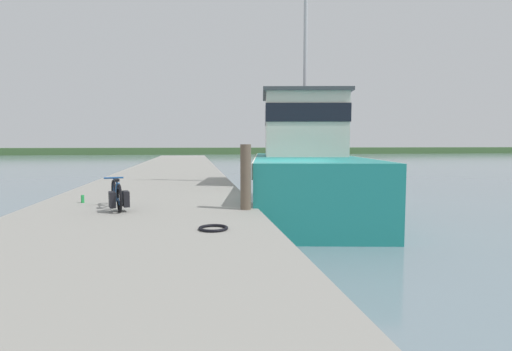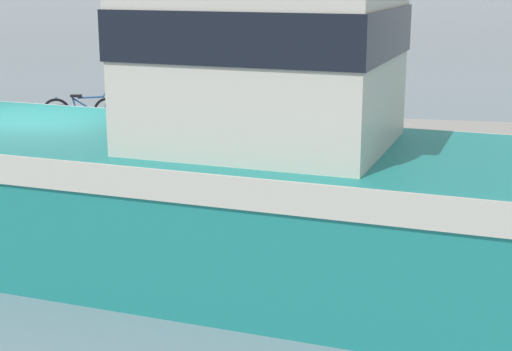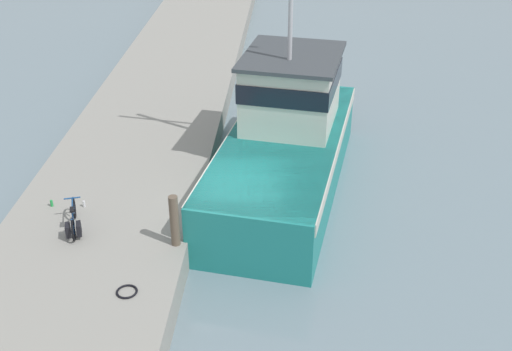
# 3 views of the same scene
# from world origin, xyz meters

# --- Properties ---
(ground_plane) EXTENTS (320.00, 320.00, 0.00)m
(ground_plane) POSITION_xyz_m (0.00, 0.00, 0.00)
(ground_plane) COLOR gray
(dock_pier) EXTENTS (5.27, 80.00, 0.87)m
(dock_pier) POSITION_xyz_m (-3.78, 0.00, 0.44)
(dock_pier) COLOR gray
(dock_pier) RESTS_ON ground_plane
(far_shoreline) EXTENTS (180.00, 5.00, 1.43)m
(far_shoreline) POSITION_xyz_m (30.00, 77.60, 0.72)
(far_shoreline) COLOR #426638
(far_shoreline) RESTS_ON ground_plane
(fishing_boat_main) EXTENTS (5.03, 11.33, 9.34)m
(fishing_boat_main) POSITION_xyz_m (1.34, 3.31, 1.58)
(fishing_boat_main) COLOR teal
(fishing_boat_main) RESTS_ON ground_plane
(bicycle_touring) EXTENTS (0.73, 1.65, 0.68)m
(bicycle_touring) POSITION_xyz_m (-4.26, -1.25, 1.18)
(bicycle_touring) COLOR black
(bicycle_touring) RESTS_ON dock_pier
(mooring_post) EXTENTS (0.24, 0.24, 1.45)m
(mooring_post) POSITION_xyz_m (-1.44, -1.65, 1.60)
(mooring_post) COLOR brown
(mooring_post) RESTS_ON dock_pier
(hose_coil) EXTENTS (0.51, 0.51, 0.05)m
(hose_coil) POSITION_xyz_m (-2.26, -3.65, 0.90)
(hose_coil) COLOR black
(hose_coil) RESTS_ON dock_pier
(water_bottle_by_bike) EXTENTS (0.08, 0.08, 0.19)m
(water_bottle_by_bike) POSITION_xyz_m (-5.31, -0.04, 0.97)
(water_bottle_by_bike) COLOR green
(water_bottle_by_bike) RESTS_ON dock_pier
(water_bottle_on_curb) EXTENTS (0.07, 0.07, 0.19)m
(water_bottle_on_curb) POSITION_xyz_m (-4.37, -0.01, 0.96)
(water_bottle_on_curb) COLOR silver
(water_bottle_on_curb) RESTS_ON dock_pier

